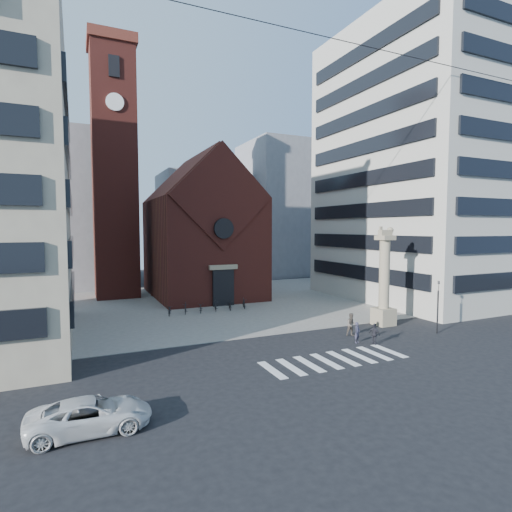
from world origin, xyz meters
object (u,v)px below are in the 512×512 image
Objects in this scene: pedestrian_1 at (352,325)px; pedestrian_2 at (375,334)px; traffic_light at (438,305)px; white_car at (90,415)px; lion_column at (384,286)px; pedestrian_0 at (357,333)px; scooter_0 at (170,310)px.

pedestrian_1 reaches higher than pedestrian_2.
white_car is at bearing -168.52° from traffic_light.
lion_column reaches higher than pedestrian_1.
lion_column is 5.75m from pedestrian_1.
traffic_light is 2.75× the size of pedestrian_2.
pedestrian_2 is at bearing -69.24° from pedestrian_0.
traffic_light is 7.32m from pedestrian_1.
pedestrian_0 is 1.24m from pedestrian_2.
pedestrian_2 reaches higher than white_car.
pedestrian_0 is 18.47m from scooter_0.
lion_column is 4.66× the size of scooter_0.
traffic_light reaches higher than pedestrian_0.
pedestrian_0 is 1.90m from pedestrian_1.
lion_column is 4.78× the size of pedestrian_1.
white_car is (-26.21, -5.32, -1.59)m from traffic_light.
pedestrian_2 is (19.42, 4.95, 0.09)m from white_car.
scooter_0 is (-11.61, 15.91, -0.24)m from pedestrian_2.
lion_column is at bearing 8.25° from pedestrian_0.
lion_column reaches higher than pedestrian_0.
pedestrian_2 is (0.05, -2.60, -0.13)m from pedestrian_1.
white_car is at bearing -143.95° from pedestrian_1.
pedestrian_0 is at bearing -148.37° from lion_column.
white_car is at bearing 174.08° from pedestrian_0.
pedestrian_1 is 0.98× the size of scooter_0.
scooter_0 is at bearing 139.80° from traffic_light.
pedestrian_1 is (-4.84, -1.78, -2.55)m from lion_column.
lion_column reaches higher than white_car.
pedestrian_2 is at bearing -74.87° from white_car.
lion_column is 5.56× the size of pedestrian_2.
pedestrian_1 is (-6.83, 2.22, -1.38)m from traffic_light.
white_car is 20.04m from pedestrian_2.
scooter_0 is at bearing 144.87° from lion_column.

